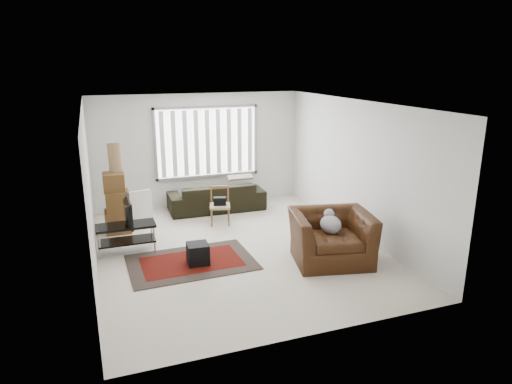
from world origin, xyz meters
The scene contains 11 objects.
room centered at (0.03, 0.51, 1.76)m, with size 6.00×6.02×2.71m.
persian_rug centered at (-0.94, -0.29, 0.01)m, with size 2.19×1.49×0.02m.
tv_stand centered at (-1.95, 0.59, 0.38)m, with size 1.06×0.48×0.53m.
tv centered at (-1.95, 0.59, 0.78)m, with size 0.86×0.11×0.49m, color black.
subwoofer centered at (-0.84, -0.39, 0.20)m, with size 0.36×0.36×0.36m, color black.
moving_boxes centered at (-2.03, 1.71, 0.58)m, with size 0.52×0.48×1.25m.
white_flatpack centered at (-1.59, 1.98, 0.38)m, with size 0.59×0.09×0.76m, color silver.
rolled_rug centered at (-1.98, 1.84, 0.91)m, with size 0.27×0.27×1.81m, color olive.
sofa centered at (0.26, 2.45, 0.43)m, with size 2.24×0.97×0.86m, color black.
side_chair centered at (0.09, 1.50, 0.45)m, with size 0.53×0.53×0.81m.
armchair centered at (1.40, -1.04, 0.51)m, with size 1.58×1.45×1.01m.
Camera 1 is at (-2.37, -7.60, 3.39)m, focal length 32.00 mm.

